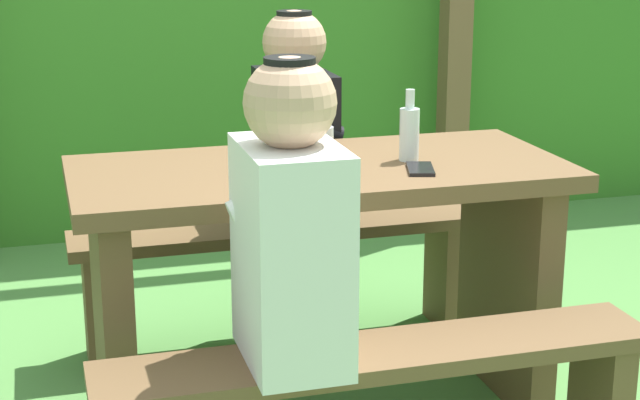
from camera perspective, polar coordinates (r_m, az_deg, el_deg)
The scene contains 9 objects.
pergola_post_right at distance 4.81m, azimuth 7.63°, elevation 9.62°, with size 0.12×0.12×1.90m, color brown.
picnic_table at distance 2.95m, azimuth 0.00°, elevation -2.72°, with size 1.40×0.64×0.77m.
bench_near at distance 2.55m, azimuth 3.35°, elevation -10.80°, with size 1.40×0.24×0.43m.
bench_far at distance 3.50m, azimuth -2.40°, elevation -3.26°, with size 1.40×0.24×0.43m.
person_white_shirt at distance 2.33m, azimuth -1.66°, elevation -1.41°, with size 0.25×0.35×0.72m.
person_black_coat at distance 3.40m, azimuth -1.40°, elevation 4.07°, with size 0.25×0.35×0.72m.
drinking_glass at distance 2.99m, azimuth 0.09°, elevation 3.33°, with size 0.07×0.07×0.08m, color silver.
bottle_left at distance 2.93m, azimuth 5.03°, elevation 3.81°, with size 0.06×0.06×0.21m.
cell_phone at distance 2.83m, azimuth 5.64°, elevation 1.74°, with size 0.07×0.14×0.01m, color black.
Camera 1 is at (-0.77, -2.69, 1.45)m, focal length 57.12 mm.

